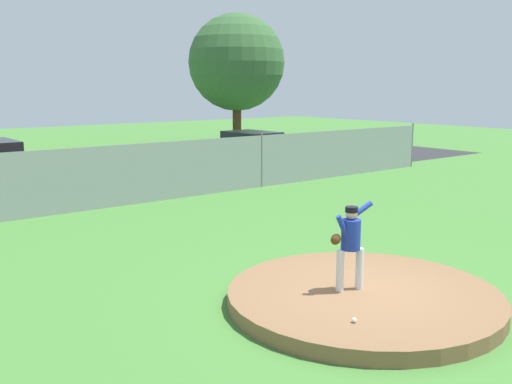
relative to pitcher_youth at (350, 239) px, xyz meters
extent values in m
plane|color=#427A33|center=(0.19, 5.84, -1.12)|extent=(80.00, 80.00, 0.00)
cube|color=#2B2B2D|center=(0.19, 14.34, -1.12)|extent=(44.00, 7.00, 0.01)
cylinder|color=brown|center=(0.19, -0.16, -1.00)|extent=(4.56, 4.56, 0.25)
cylinder|color=silver|center=(-0.16, 0.05, -0.52)|extent=(0.13, 0.13, 0.70)
cylinder|color=silver|center=(0.19, -0.06, -0.52)|extent=(0.13, 0.13, 0.70)
cylinder|color=navy|center=(0.01, 0.00, 0.08)|extent=(0.32, 0.32, 0.51)
cylinder|color=navy|center=(0.19, 0.00, 0.44)|extent=(0.50, 0.24, 0.34)
cylinder|color=navy|center=(-0.17, 0.00, 0.21)|extent=(0.29, 0.17, 0.46)
ellipsoid|color=#4C2D14|center=(-0.29, 0.05, 0.04)|extent=(0.20, 0.12, 0.18)
sphere|color=tan|center=(0.01, 0.00, 0.43)|extent=(0.20, 0.20, 0.20)
cylinder|color=black|center=(0.01, 0.00, 0.50)|extent=(0.21, 0.21, 0.09)
sphere|color=white|center=(-0.93, -0.98, -0.84)|extent=(0.07, 0.07, 0.07)
cube|color=gray|center=(0.19, 9.84, -0.19)|extent=(28.93, 0.03, 1.87)
cylinder|color=slate|center=(5.98, 9.84, -0.14)|extent=(0.07, 0.07, 1.97)
cylinder|color=slate|center=(14.66, 9.84, -0.14)|extent=(0.07, 0.07, 1.97)
cube|color=#146066|center=(9.12, 14.50, -0.47)|extent=(2.02, 4.66, 0.67)
cube|color=black|center=(9.12, 14.50, 0.15)|extent=(1.79, 2.59, 0.58)
cylinder|color=black|center=(9.06, 15.92, -0.80)|extent=(1.93, 0.71, 0.64)
cylinder|color=black|center=(9.17, 13.08, -0.80)|extent=(1.93, 0.71, 0.64)
cylinder|color=black|center=(-2.00, 13.44, -0.80)|extent=(1.86, 0.64, 0.64)
cone|color=orange|center=(0.60, 13.41, -0.84)|extent=(0.32, 0.32, 0.55)
cube|color=black|center=(0.60, 13.41, -1.10)|extent=(0.40, 0.40, 0.03)
cylinder|color=#4C331E|center=(14.38, 22.85, 0.36)|extent=(0.54, 0.54, 2.96)
sphere|color=#366032|center=(14.38, 22.85, 3.89)|extent=(5.87, 5.87, 5.87)
camera|label=1|loc=(-6.89, -6.30, 2.49)|focal=40.54mm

